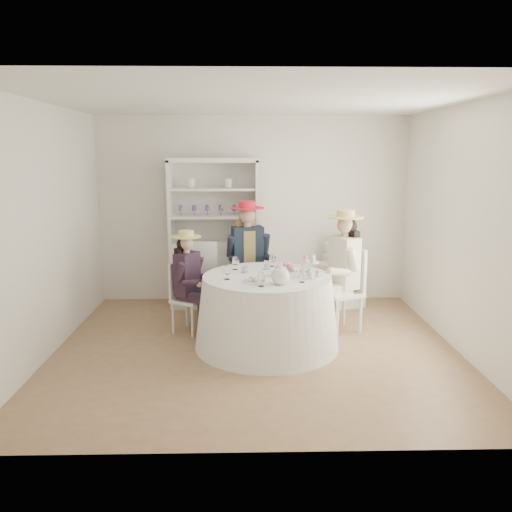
{
  "coord_description": "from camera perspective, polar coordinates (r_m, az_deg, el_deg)",
  "views": [
    {
      "loc": [
        -0.12,
        -5.31,
        2.16
      ],
      "look_at": [
        0.0,
        0.1,
        1.05
      ],
      "focal_mm": 35.0,
      "sensor_mm": 36.0,
      "label": 1
    }
  ],
  "objects": [
    {
      "name": "hatbox",
      "position": [
        7.23,
        10.16,
        1.16
      ],
      "size": [
        0.31,
        0.31,
        0.29
      ],
      "primitive_type": "cylinder",
      "rotation": [
        0.0,
        0.0,
        -0.05
      ],
      "color": "black",
      "rests_on": "side_table"
    },
    {
      "name": "hutch",
      "position": [
        7.17,
        -4.71,
        0.19
      ],
      "size": [
        1.33,
        0.68,
        2.11
      ],
      "rotation": [
        0.0,
        0.0,
        -0.18
      ],
      "color": "silver",
      "rests_on": "ground"
    },
    {
      "name": "wall_right",
      "position": [
        5.87,
        22.56,
        2.77
      ],
      "size": [
        0.0,
        4.5,
        4.5
      ],
      "primitive_type": "plane",
      "rotation": [
        1.57,
        0.0,
        -1.57
      ],
      "color": "white",
      "rests_on": "ground"
    },
    {
      "name": "sandwich_plate",
      "position": [
        5.29,
        -0.21,
        -2.85
      ],
      "size": [
        0.25,
        0.25,
        0.06
      ],
      "rotation": [
        0.0,
        0.0,
        -0.21
      ],
      "color": "white",
      "rests_on": "tea_table"
    },
    {
      "name": "teacup_a",
      "position": [
        5.7,
        -1.27,
        -1.64
      ],
      "size": [
        0.1,
        0.1,
        0.06
      ],
      "primitive_type": "imported",
      "rotation": [
        0.0,
        0.0,
        0.38
      ],
      "color": "white",
      "rests_on": "tea_table"
    },
    {
      "name": "guest_right",
      "position": [
        6.13,
        9.82,
        -0.92
      ],
      "size": [
        0.63,
        0.58,
        1.51
      ],
      "rotation": [
        0.0,
        0.0,
        -1.14
      ],
      "color": "silver",
      "rests_on": "ground"
    },
    {
      "name": "stemware_set",
      "position": [
        5.56,
        1.26,
        -1.5
      ],
      "size": [
        0.96,
        1.0,
        0.15
      ],
      "color": "white",
      "rests_on": "tea_table"
    },
    {
      "name": "wall_back",
      "position": [
        7.36,
        -0.34,
        5.27
      ],
      "size": [
        4.5,
        0.0,
        4.5
      ],
      "primitive_type": "plane",
      "rotation": [
        1.57,
        0.0,
        0.0
      ],
      "color": "white",
      "rests_on": "ground"
    },
    {
      "name": "side_table",
      "position": [
        7.34,
        10.02,
        -2.76
      ],
      "size": [
        0.59,
        0.59,
        0.73
      ],
      "primitive_type": "cube",
      "rotation": [
        0.0,
        0.0,
        0.31
      ],
      "color": "silver",
      "rests_on": "ground"
    },
    {
      "name": "flower_arrangement",
      "position": [
        5.57,
        3.38,
        -1.36
      ],
      "size": [
        0.18,
        0.18,
        0.07
      ],
      "rotation": [
        0.0,
        0.0,
        -0.14
      ],
      "color": "#CF678F",
      "rests_on": "tea_table"
    },
    {
      "name": "wall_front",
      "position": [
        3.41,
        0.81,
        -2.15
      ],
      "size": [
        4.5,
        0.0,
        4.5
      ],
      "primitive_type": "plane",
      "rotation": [
        -1.57,
        0.0,
        0.0
      ],
      "color": "white",
      "rests_on": "ground"
    },
    {
      "name": "ground",
      "position": [
        5.74,
        0.02,
        -10.53
      ],
      "size": [
        4.5,
        4.5,
        0.0
      ],
      "primitive_type": "plane",
      "color": "#866243",
      "rests_on": "ground"
    },
    {
      "name": "guest_mid",
      "position": [
        6.56,
        -0.93,
        0.37
      ],
      "size": [
        0.59,
        0.62,
        1.56
      ],
      "rotation": [
        0.0,
        0.0,
        0.22
      ],
      "color": "silver",
      "rests_on": "ground"
    },
    {
      "name": "spare_chair",
      "position": [
        6.54,
        -6.21,
        -2.49
      ],
      "size": [
        0.44,
        0.44,
        1.07
      ],
      "rotation": [
        0.0,
        0.0,
        3.15
      ],
      "color": "silver",
      "rests_on": "ground"
    },
    {
      "name": "tea_table",
      "position": [
        5.69,
        1.24,
        -6.32
      ],
      "size": [
        1.64,
        1.64,
        0.83
      ],
      "rotation": [
        0.0,
        0.0,
        -0.26
      ],
      "color": "white",
      "rests_on": "ground"
    },
    {
      "name": "teacup_c",
      "position": [
        5.77,
        3.3,
        -1.45
      ],
      "size": [
        0.09,
        0.09,
        0.07
      ],
      "primitive_type": "imported",
      "rotation": [
        0.0,
        0.0,
        0.05
      ],
      "color": "white",
      "rests_on": "tea_table"
    },
    {
      "name": "cupcake_stand",
      "position": [
        5.51,
        6.2,
        -1.55
      ],
      "size": [
        0.26,
        0.26,
        0.24
      ],
      "rotation": [
        0.0,
        0.0,
        0.42
      ],
      "color": "white",
      "rests_on": "tea_table"
    },
    {
      "name": "table_teapot",
      "position": [
        5.2,
        2.85,
        -2.31
      ],
      "size": [
        0.27,
        0.19,
        0.2
      ],
      "rotation": [
        0.0,
        0.0,
        -0.11
      ],
      "color": "white",
      "rests_on": "tea_table"
    },
    {
      "name": "teacup_b",
      "position": [
        5.86,
        1.21,
        -1.28
      ],
      "size": [
        0.07,
        0.07,
        0.06
      ],
      "primitive_type": "imported",
      "rotation": [
        0.0,
        0.0,
        0.13
      ],
      "color": "white",
      "rests_on": "tea_table"
    },
    {
      "name": "guest_left",
      "position": [
        6.1,
        -7.7,
        -2.25
      ],
      "size": [
        0.54,
        0.49,
        1.26
      ],
      "rotation": [
        0.0,
        0.0,
        1.05
      ],
      "color": "silver",
      "rests_on": "ground"
    },
    {
      "name": "ceiling",
      "position": [
        5.34,
        0.03,
        17.39
      ],
      "size": [
        4.5,
        4.5,
        0.0
      ],
      "primitive_type": "plane",
      "rotation": [
        3.14,
        0.0,
        0.0
      ],
      "color": "white",
      "rests_on": "wall_back"
    },
    {
      "name": "wall_left",
      "position": [
        5.78,
        -22.91,
        2.61
      ],
      "size": [
        0.0,
        4.5,
        4.5
      ],
      "primitive_type": "plane",
      "rotation": [
        1.57,
        0.0,
        1.57
      ],
      "color": "white",
      "rests_on": "ground"
    },
    {
      "name": "flower_bowl",
      "position": [
        5.55,
        3.28,
        -2.03
      ],
      "size": [
        0.3,
        0.3,
        0.06
      ],
      "primitive_type": "imported",
      "rotation": [
        0.0,
        0.0,
        0.36
      ],
      "color": "white",
      "rests_on": "tea_table"
    }
  ]
}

